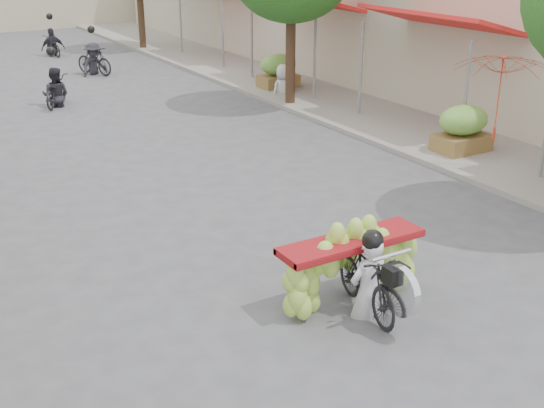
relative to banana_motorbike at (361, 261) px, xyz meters
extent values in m
cube|color=gray|center=(6.88, 11.22, -0.62)|extent=(4.00, 60.00, 0.12)
cube|color=red|center=(7.00, 6.22, 2.07)|extent=(1.77, 4.20, 0.53)
cylinder|color=slate|center=(6.18, 4.32, 0.59)|extent=(0.08, 0.08, 2.55)
cylinder|color=slate|center=(6.18, 8.12, 0.59)|extent=(0.08, 0.08, 2.55)
cube|color=red|center=(7.00, 12.22, 2.07)|extent=(1.77, 4.20, 0.53)
cylinder|color=slate|center=(6.18, 10.32, 0.59)|extent=(0.08, 0.08, 2.55)
cylinder|color=slate|center=(6.18, 14.12, 0.59)|extent=(0.08, 0.08, 2.55)
cylinder|color=slate|center=(6.18, 16.32, 0.59)|extent=(0.08, 0.08, 2.55)
cylinder|color=slate|center=(6.18, 20.12, 0.59)|extent=(0.08, 0.08, 2.55)
cylinder|color=#3A2719|center=(5.28, 10.22, 0.92)|extent=(0.28, 0.28, 3.20)
cylinder|color=#3A2719|center=(5.28, 22.22, 0.92)|extent=(0.28, 0.28, 3.20)
cube|color=brown|center=(6.08, 4.22, -0.31)|extent=(1.20, 0.80, 0.50)
ellipsoid|color=#68A53E|center=(6.08, 4.22, 0.27)|extent=(1.20, 0.88, 0.66)
cube|color=brown|center=(6.08, 12.22, -0.31)|extent=(1.20, 0.80, 0.50)
ellipsoid|color=#68A53E|center=(6.08, 12.22, 0.27)|extent=(1.20, 0.88, 0.66)
imported|color=black|center=(0.00, -0.14, -0.22)|extent=(0.73, 1.64, 0.93)
cylinder|color=silver|center=(0.00, -0.79, -0.06)|extent=(0.10, 0.66, 0.66)
cube|color=black|center=(0.00, -0.69, 0.12)|extent=(0.28, 0.22, 0.22)
cylinder|color=silver|center=(0.00, -0.59, 0.34)|extent=(0.60, 0.05, 0.05)
cube|color=maroon|center=(0.00, 0.21, 0.20)|extent=(2.08, 0.55, 0.10)
imported|color=silver|center=(0.00, -0.19, 0.42)|extent=(0.58, 0.43, 1.61)
sphere|color=black|center=(0.00, -0.22, 1.19)|extent=(0.28, 0.28, 0.28)
imported|color=red|center=(5.75, 2.99, 1.84)|extent=(2.17, 2.17, 1.84)
imported|color=silver|center=(5.83, 11.47, 0.30)|extent=(0.85, 0.50, 1.72)
imported|color=black|center=(-0.57, 13.70, -0.25)|extent=(1.30, 1.63, 0.87)
imported|color=#24232B|center=(-0.57, 13.70, 0.44)|extent=(0.93, 0.82, 1.65)
sphere|color=black|center=(-0.57, 13.70, 0.90)|extent=(0.26, 0.26, 0.26)
imported|color=black|center=(1.82, 17.81, -0.18)|extent=(1.18, 1.75, 1.01)
imported|color=#24232B|center=(1.82, 17.81, 0.44)|extent=(1.19, 0.95, 1.65)
sphere|color=black|center=(1.82, 17.81, 0.90)|extent=(0.26, 0.26, 0.26)
imported|color=black|center=(1.55, 22.61, -0.28)|extent=(0.65, 1.47, 0.80)
imported|color=#24232B|center=(1.55, 22.61, 0.44)|extent=(1.01, 0.63, 1.65)
sphere|color=black|center=(1.55, 22.61, 0.90)|extent=(0.26, 0.26, 0.26)
camera|label=1|loc=(-5.07, -6.32, 3.99)|focal=45.00mm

